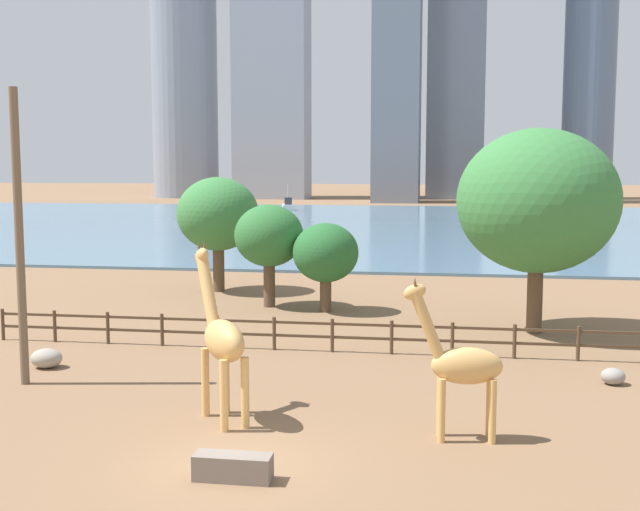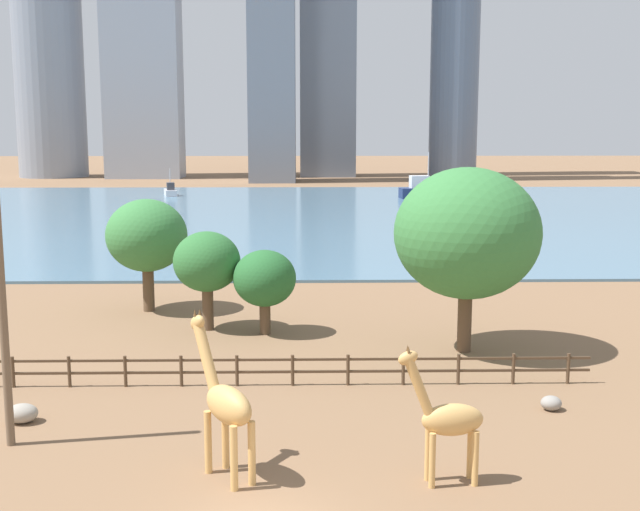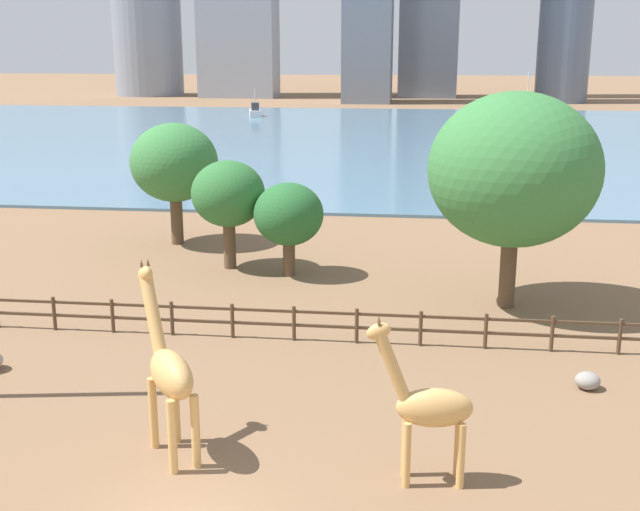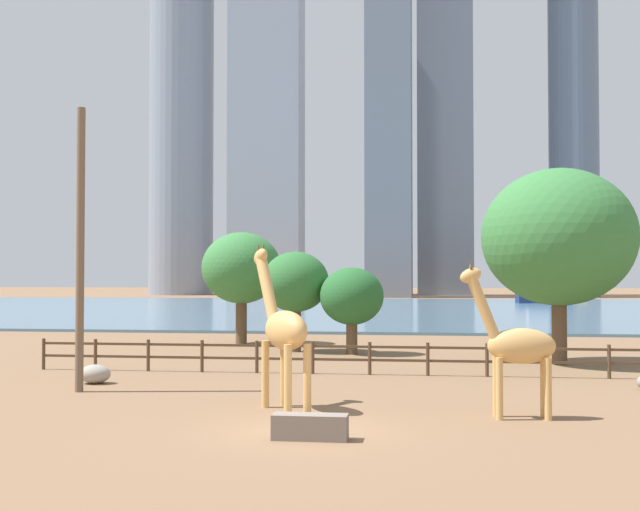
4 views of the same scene
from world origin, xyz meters
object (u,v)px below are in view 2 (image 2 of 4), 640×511
giraffe_companion (448,419)px  boulder_near_fence (22,413)px  tree_center_broad (207,262)px  tree_right_tall (467,234)px  boat_tug (170,191)px  tree_left_small (265,279)px  boat_sailboat (451,187)px  boat_ferry (424,190)px  giraffe_tall (225,403)px  utility_pole (2,304)px  boulder_by_pole (551,403)px  tree_left_large (147,236)px

giraffe_companion → boulder_near_fence: giraffe_companion is taller
tree_center_broad → tree_right_tall: (12.64, -4.42, 2.06)m
tree_right_tall → boat_tug: tree_right_tall is taller
tree_left_small → boat_sailboat: size_ratio=0.97×
tree_center_broad → boat_ferry: 80.07m
boat_ferry → boat_sailboat: 14.81m
tree_left_small → giraffe_tall: bearing=-91.3°
giraffe_companion → tree_left_small: 18.77m
boat_ferry → utility_pole: bearing=-113.0°
tree_left_small → boat_sailboat: bearing=73.8°
boulder_near_fence → boulder_by_pole: boulder_near_fence is taller
boat_tug → tree_left_large: bearing=174.7°
boat_tug → tree_right_tall: bearing=-175.7°
tree_left_large → giraffe_companion: bearing=-60.2°
tree_left_small → tree_left_large: bearing=142.4°
boat_ferry → boulder_near_fence: bearing=-113.5°
giraffe_tall → boat_ferry: size_ratio=0.64×
boulder_by_pole → tree_right_tall: (-1.70, 8.05, 5.38)m
boulder_by_pole → boat_ferry: bearing=84.5°
tree_center_broad → boat_sailboat: (29.40, 89.99, -2.71)m
tree_left_large → tree_left_small: 8.94m
tree_left_large → tree_right_tall: tree_right_tall is taller
giraffe_tall → boulder_by_pole: bearing=-100.4°
tree_left_large → boat_ferry: boat_ferry is taller
giraffe_companion → tree_center_broad: tree_center_broad is taller
tree_left_large → boat_sailboat: (33.34, 85.56, -3.51)m
tree_left_small → boat_sailboat: tree_left_small is taller
giraffe_tall → tree_center_broad: (-2.66, 18.03, 1.25)m
tree_right_tall → giraffe_tall: bearing=-126.2°
boulder_by_pole → boat_sailboat: boat_sailboat is taller
boulder_near_fence → boat_ferry: bearing=72.7°
utility_pole → giraffe_companion: bearing=-12.9°
tree_left_large → tree_right_tall: (16.58, -8.84, 1.27)m
giraffe_companion → tree_left_small: tree_left_small is taller
utility_pole → boat_sailboat: size_ratio=2.14×
boulder_near_fence → boat_sailboat: (34.54, 103.34, 0.53)m
utility_pole → boulder_near_fence: size_ratio=8.53×
utility_pole → boulder_by_pole: utility_pole is taller
tree_right_tall → boat_ferry: 81.88m
utility_pole → tree_left_large: utility_pole is taller
boulder_near_fence → boat_ferry: boat_ferry is taller
boulder_by_pole → boat_ferry: (8.53, 89.18, 1.05)m
utility_pole → tree_left_small: utility_pole is taller
tree_left_small → boat_ferry: bearing=75.7°
tree_left_large → boat_sailboat: size_ratio=1.44×
boat_tug → boat_ferry: bearing=-111.1°
tree_left_small → giraffe_companion: bearing=-70.6°
tree_center_broad → boulder_by_pole: bearing=-41.0°
tree_left_large → tree_right_tall: 18.83m
giraffe_tall → boat_ferry: boat_ferry is taller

